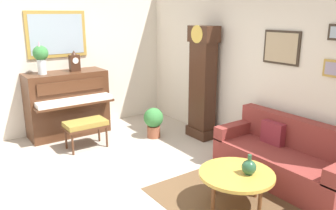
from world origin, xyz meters
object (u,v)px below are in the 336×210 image
(couch, at_px, (285,159))
(coffee_table, at_px, (237,175))
(mantel_clock, at_px, (74,62))
(flower_vase, at_px, (41,56))
(piano, at_px, (68,103))
(green_jug, at_px, (249,167))
(potted_plant, at_px, (154,121))
(grandfather_clock, at_px, (202,86))
(piano_bench, at_px, (86,125))

(couch, distance_m, coffee_table, 1.05)
(mantel_clock, distance_m, flower_vase, 0.61)
(flower_vase, bearing_deg, piano, 90.21)
(coffee_table, bearing_deg, couch, 94.60)
(mantel_clock, height_order, green_jug, mantel_clock)
(piano, xyz_separation_m, green_jug, (3.69, 0.82, -0.08))
(couch, relative_size, green_jug, 7.92)
(green_jug, distance_m, potted_plant, 2.65)
(piano, relative_size, couch, 0.76)
(grandfather_clock, xyz_separation_m, mantel_clock, (-1.55, -1.77, 0.40))
(potted_plant, bearing_deg, coffee_table, -10.62)
(grandfather_clock, height_order, coffee_table, grandfather_clock)
(couch, height_order, green_jug, couch)
(piano_bench, bearing_deg, coffee_table, 15.05)
(grandfather_clock, relative_size, green_jug, 8.46)
(grandfather_clock, bearing_deg, couch, -5.10)
(couch, xyz_separation_m, green_jug, (0.19, -0.96, 0.22))
(piano, bearing_deg, potted_plant, 48.39)
(piano, bearing_deg, grandfather_clock, 51.55)
(couch, bearing_deg, green_jug, -78.81)
(piano_bench, xyz_separation_m, potted_plant, (0.24, 1.21, -0.08))
(piano, bearing_deg, couch, 26.95)
(grandfather_clock, relative_size, potted_plant, 3.62)
(flower_vase, relative_size, potted_plant, 1.04)
(piano, xyz_separation_m, potted_plant, (1.07, 1.21, -0.28))
(mantel_clock, relative_size, green_jug, 1.58)
(coffee_table, distance_m, mantel_clock, 3.74)
(grandfather_clock, height_order, flower_vase, grandfather_clock)
(coffee_table, bearing_deg, green_jug, 38.10)
(mantel_clock, distance_m, potted_plant, 1.81)
(couch, bearing_deg, piano, -153.05)
(grandfather_clock, distance_m, green_jug, 2.46)
(flower_vase, bearing_deg, green_jug, 18.33)
(green_jug, bearing_deg, coffee_table, -141.90)
(flower_vase, bearing_deg, piano_bench, 25.60)
(mantel_clock, bearing_deg, couch, 24.48)
(mantel_clock, bearing_deg, green_jug, 9.75)
(piano_bench, relative_size, potted_plant, 1.25)
(mantel_clock, bearing_deg, piano, -90.61)
(coffee_table, distance_m, green_jug, 0.18)
(piano, xyz_separation_m, piano_bench, (0.84, -0.00, -0.20))
(coffee_table, relative_size, mantel_clock, 2.32)
(piano_bench, distance_m, green_jug, 2.97)
(piano, distance_m, flower_vase, 0.99)
(piano, height_order, couch, piano)
(coffee_table, height_order, green_jug, green_jug)
(piano, relative_size, piano_bench, 2.06)
(couch, height_order, potted_plant, couch)
(mantel_clock, distance_m, green_jug, 3.83)
(piano, distance_m, green_jug, 3.78)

